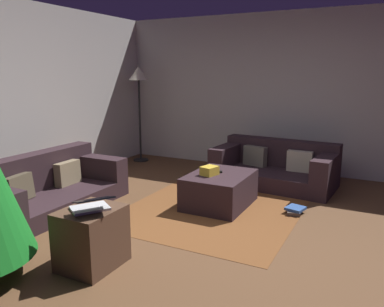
# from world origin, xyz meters

# --- Properties ---
(ground_plane) EXTENTS (6.40, 6.40, 0.00)m
(ground_plane) POSITION_xyz_m (0.00, 0.00, 0.00)
(ground_plane) COLOR brown
(corner_partition) EXTENTS (0.12, 6.40, 2.60)m
(corner_partition) POSITION_xyz_m (3.14, 0.00, 1.30)
(corner_partition) COLOR #B5B0AB
(corner_partition) RESTS_ON ground_plane
(couch_left) EXTENTS (1.88, 0.87, 0.67)m
(couch_left) POSITION_xyz_m (-0.09, 2.25, 0.26)
(couch_left) COLOR #2D1E23
(couch_left) RESTS_ON ground_plane
(couch_right) EXTENTS (1.02, 1.79, 0.64)m
(couch_right) POSITION_xyz_m (2.24, 0.04, 0.26)
(couch_right) COLOR #2D1E23
(couch_right) RESTS_ON ground_plane
(ottoman) EXTENTS (0.92, 0.71, 0.41)m
(ottoman) POSITION_xyz_m (0.99, 0.41, 0.20)
(ottoman) COLOR #2D1E23
(ottoman) RESTS_ON ground_plane
(gift_box) EXTENTS (0.23, 0.20, 0.11)m
(gift_box) POSITION_xyz_m (0.89, 0.51, 0.46)
(gift_box) COLOR gold
(gift_box) RESTS_ON ottoman
(tv_remote) EXTENTS (0.11, 0.17, 0.02)m
(tv_remote) POSITION_xyz_m (1.03, 0.48, 0.42)
(tv_remote) COLOR black
(tv_remote) RESTS_ON ottoman
(side_table) EXTENTS (0.52, 0.44, 0.52)m
(side_table) POSITION_xyz_m (-0.93, 0.79, 0.26)
(side_table) COLOR #4C3323
(side_table) RESTS_ON ground_plane
(laptop) EXTENTS (0.45, 0.47, 0.16)m
(laptop) POSITION_xyz_m (-0.96, 0.74, 0.57)
(laptop) COLOR silver
(laptop) RESTS_ON side_table
(book_stack) EXTENTS (0.27, 0.24, 0.08)m
(book_stack) POSITION_xyz_m (1.13, -0.50, 0.04)
(book_stack) COLOR #4C423D
(book_stack) RESTS_ON ground_plane
(corner_lamp) EXTENTS (0.36, 0.36, 1.74)m
(corner_lamp) POSITION_xyz_m (2.59, 2.71, 1.49)
(corner_lamp) COLOR black
(corner_lamp) RESTS_ON ground_plane
(area_rug) EXTENTS (2.60, 2.00, 0.01)m
(area_rug) POSITION_xyz_m (0.99, 0.41, 0.00)
(area_rug) COLOR brown
(area_rug) RESTS_ON ground_plane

